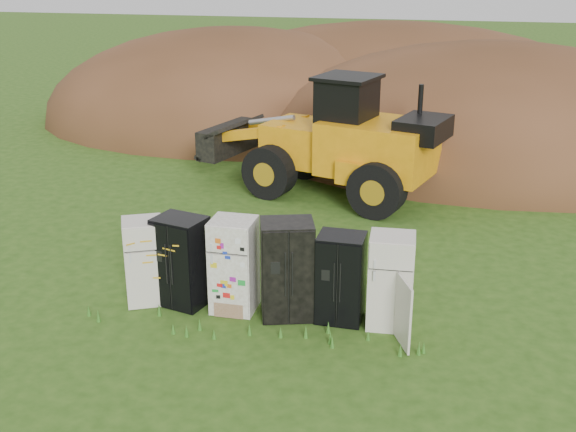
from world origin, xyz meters
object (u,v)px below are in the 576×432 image
(fridge_sticker, at_px, (234,265))
(fridge_dark_mid, at_px, (287,269))
(fridge_leftmost, at_px, (144,261))
(fridge_black_right, at_px, (341,278))
(fridge_black_side, at_px, (182,261))
(fridge_open_door, at_px, (391,281))
(wheel_loader, at_px, (318,134))

(fridge_sticker, xyz_separation_m, fridge_dark_mid, (1.01, -0.03, 0.02))
(fridge_leftmost, height_order, fridge_black_right, same)
(fridge_leftmost, relative_size, fridge_sticker, 0.92)
(fridge_leftmost, relative_size, fridge_black_right, 1.00)
(fridge_black_side, xyz_separation_m, fridge_sticker, (1.03, -0.03, 0.03))
(fridge_open_door, distance_m, wheel_loader, 7.66)
(fridge_leftmost, relative_size, fridge_dark_mid, 0.90)
(fridge_black_right, distance_m, wheel_loader, 7.40)
(wheel_loader, bearing_deg, fridge_open_door, -53.02)
(fridge_black_right, bearing_deg, fridge_sticker, -177.35)
(fridge_leftmost, xyz_separation_m, fridge_black_side, (0.72, 0.05, 0.04))
(fridge_dark_mid, xyz_separation_m, fridge_open_door, (1.86, 0.03, -0.06))
(fridge_black_side, distance_m, fridge_dark_mid, 2.04)
(fridge_black_right, height_order, wheel_loader, wheel_loader)
(wheel_loader, bearing_deg, fridge_dark_mid, -67.10)
(fridge_black_right, bearing_deg, fridge_black_side, -178.07)
(fridge_black_right, relative_size, fridge_open_door, 0.96)
(fridge_sticker, bearing_deg, fridge_dark_mid, -0.53)
(fridge_black_side, height_order, fridge_sticker, fridge_sticker)
(fridge_leftmost, bearing_deg, fridge_black_side, -20.64)
(fridge_sticker, xyz_separation_m, wheel_loader, (0.31, 7.18, 0.75))
(fridge_black_side, distance_m, wheel_loader, 7.32)
(fridge_open_door, height_order, wheel_loader, wheel_loader)
(wheel_loader, bearing_deg, fridge_sticker, -75.12)
(fridge_sticker, distance_m, wheel_loader, 7.23)
(fridge_black_side, relative_size, fridge_sticker, 0.97)
(fridge_leftmost, distance_m, fridge_sticker, 1.75)
(fridge_sticker, distance_m, fridge_dark_mid, 1.01)
(fridge_leftmost, xyz_separation_m, fridge_black_right, (3.73, 0.04, 0.00))
(fridge_black_side, height_order, wheel_loader, wheel_loader)
(fridge_sticker, height_order, fridge_black_right, fridge_sticker)
(fridge_dark_mid, height_order, fridge_black_right, fridge_dark_mid)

